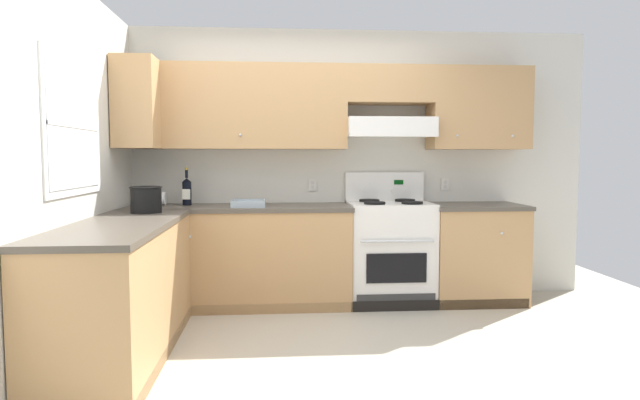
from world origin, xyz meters
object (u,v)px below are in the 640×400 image
at_px(stove, 390,251).
at_px(bucket, 146,199).
at_px(wine_bottle, 187,191).
at_px(bowl, 249,204).
at_px(paper_towel_roll, 160,199).

xyz_separation_m(stove, bucket, (-2.06, -0.58, 0.54)).
relative_size(wine_bottle, bucket, 1.37).
distance_m(bowl, bucket, 0.92).
distance_m(stove, bucket, 2.21).
height_order(stove, bucket, stove).
height_order(stove, wine_bottle, wine_bottle).
bearing_deg(stove, bucket, -164.23).
bearing_deg(bucket, wine_bottle, 73.10).
bearing_deg(wine_bottle, bucket, -106.90).
bearing_deg(stove, paper_towel_roll, 177.23).
bearing_deg(stove, wine_bottle, 177.02).
distance_m(bowl, paper_towel_roll, 0.84).
relative_size(stove, bowl, 4.09).
relative_size(wine_bottle, bowl, 1.17).
bearing_deg(bowl, bucket, -147.86).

